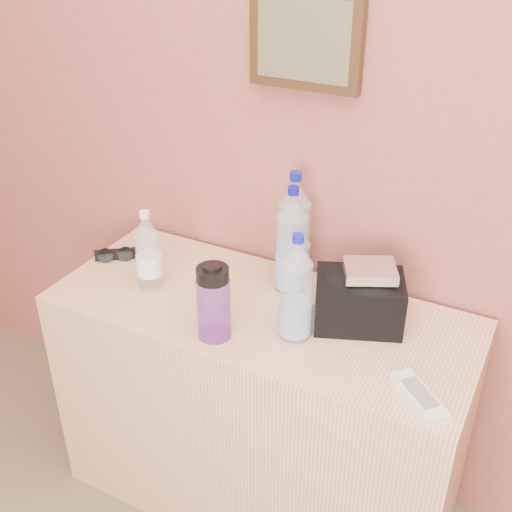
{
  "coord_description": "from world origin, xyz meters",
  "views": [
    {
      "loc": [
        0.12,
        0.46,
        1.74
      ],
      "look_at": [
        -0.53,
        1.71,
        0.91
      ],
      "focal_mm": 45.0,
      "sensor_mm": 36.0,
      "label": 1
    }
  ],
  "objects_px": {
    "ac_remote": "(419,397)",
    "toiletry_bag": "(359,298)",
    "pet_small": "(148,254)",
    "foil_packet": "(370,271)",
    "pet_large_b": "(292,246)",
    "dresser": "(260,408)",
    "nalgene_bottle": "(214,302)",
    "pet_large_c": "(294,234)",
    "pet_large_d": "(296,293)",
    "sunglasses": "(116,254)"
  },
  "relations": [
    {
      "from": "ac_remote",
      "to": "toiletry_bag",
      "type": "height_order",
      "value": "toiletry_bag"
    },
    {
      "from": "pet_small",
      "to": "foil_packet",
      "type": "relative_size",
      "value": 1.87
    },
    {
      "from": "pet_large_b",
      "to": "pet_small",
      "type": "distance_m",
      "value": 0.4
    },
    {
      "from": "dresser",
      "to": "nalgene_bottle",
      "type": "height_order",
      "value": "nalgene_bottle"
    },
    {
      "from": "pet_large_c",
      "to": "pet_large_d",
      "type": "distance_m",
      "value": 0.27
    },
    {
      "from": "pet_small",
      "to": "foil_packet",
      "type": "distance_m",
      "value": 0.62
    },
    {
      "from": "nalgene_bottle",
      "to": "ac_remote",
      "type": "xyz_separation_m",
      "value": [
        0.53,
        0.0,
        -0.09
      ]
    },
    {
      "from": "ac_remote",
      "to": "pet_large_c",
      "type": "bearing_deg",
      "value": -173.5
    },
    {
      "from": "pet_large_d",
      "to": "sunglasses",
      "type": "height_order",
      "value": "pet_large_d"
    },
    {
      "from": "pet_large_c",
      "to": "pet_small",
      "type": "xyz_separation_m",
      "value": [
        -0.34,
        -0.23,
        -0.04
      ]
    },
    {
      "from": "pet_large_b",
      "to": "ac_remote",
      "type": "xyz_separation_m",
      "value": [
        0.45,
        -0.29,
        -0.13
      ]
    },
    {
      "from": "pet_large_d",
      "to": "nalgene_bottle",
      "type": "distance_m",
      "value": 0.21
    },
    {
      "from": "sunglasses",
      "to": "toiletry_bag",
      "type": "height_order",
      "value": "toiletry_bag"
    },
    {
      "from": "pet_large_d",
      "to": "nalgene_bottle",
      "type": "height_order",
      "value": "pet_large_d"
    },
    {
      "from": "pet_large_b",
      "to": "foil_packet",
      "type": "height_order",
      "value": "pet_large_b"
    },
    {
      "from": "nalgene_bottle",
      "to": "ac_remote",
      "type": "bearing_deg",
      "value": 0.34
    },
    {
      "from": "pet_small",
      "to": "sunglasses",
      "type": "xyz_separation_m",
      "value": [
        -0.19,
        0.08,
        -0.09
      ]
    },
    {
      "from": "pet_large_b",
      "to": "pet_large_d",
      "type": "relative_size",
      "value": 1.08
    },
    {
      "from": "pet_large_d",
      "to": "sunglasses",
      "type": "distance_m",
      "value": 0.66
    },
    {
      "from": "dresser",
      "to": "foil_packet",
      "type": "height_order",
      "value": "foil_packet"
    },
    {
      "from": "pet_large_b",
      "to": "pet_large_d",
      "type": "height_order",
      "value": "pet_large_b"
    },
    {
      "from": "pet_large_b",
      "to": "pet_large_d",
      "type": "bearing_deg",
      "value": -62.29
    },
    {
      "from": "sunglasses",
      "to": "nalgene_bottle",
      "type": "bearing_deg",
      "value": -58.49
    },
    {
      "from": "pet_large_d",
      "to": "ac_remote",
      "type": "relative_size",
      "value": 1.75
    },
    {
      "from": "pet_large_c",
      "to": "pet_small",
      "type": "distance_m",
      "value": 0.41
    },
    {
      "from": "pet_large_d",
      "to": "foil_packet",
      "type": "distance_m",
      "value": 0.2
    },
    {
      "from": "pet_large_c",
      "to": "toiletry_bag",
      "type": "height_order",
      "value": "pet_large_c"
    },
    {
      "from": "pet_large_b",
      "to": "sunglasses",
      "type": "relative_size",
      "value": 2.49
    },
    {
      "from": "pet_large_d",
      "to": "foil_packet",
      "type": "relative_size",
      "value": 2.29
    },
    {
      "from": "dresser",
      "to": "pet_large_c",
      "type": "height_order",
      "value": "pet_large_c"
    },
    {
      "from": "dresser",
      "to": "sunglasses",
      "type": "bearing_deg",
      "value": 176.58
    },
    {
      "from": "pet_small",
      "to": "nalgene_bottle",
      "type": "bearing_deg",
      "value": -22.0
    },
    {
      "from": "pet_large_c",
      "to": "pet_small",
      "type": "height_order",
      "value": "pet_large_c"
    },
    {
      "from": "pet_small",
      "to": "dresser",
      "type": "bearing_deg",
      "value": 7.75
    },
    {
      "from": "pet_large_d",
      "to": "pet_small",
      "type": "bearing_deg",
      "value": 177.63
    },
    {
      "from": "dresser",
      "to": "foil_packet",
      "type": "relative_size",
      "value": 9.15
    },
    {
      "from": "pet_large_d",
      "to": "nalgene_bottle",
      "type": "relative_size",
      "value": 1.4
    },
    {
      "from": "dresser",
      "to": "pet_large_d",
      "type": "bearing_deg",
      "value": -26.01
    },
    {
      "from": "pet_large_c",
      "to": "foil_packet",
      "type": "bearing_deg",
      "value": -23.8
    },
    {
      "from": "nalgene_bottle",
      "to": "foil_packet",
      "type": "distance_m",
      "value": 0.4
    },
    {
      "from": "ac_remote",
      "to": "foil_packet",
      "type": "height_order",
      "value": "foil_packet"
    },
    {
      "from": "sunglasses",
      "to": "foil_packet",
      "type": "distance_m",
      "value": 0.81
    },
    {
      "from": "pet_large_d",
      "to": "toiletry_bag",
      "type": "bearing_deg",
      "value": 46.14
    },
    {
      "from": "ac_remote",
      "to": "foil_packet",
      "type": "relative_size",
      "value": 1.31
    },
    {
      "from": "nalgene_bottle",
      "to": "foil_packet",
      "type": "relative_size",
      "value": 1.64
    },
    {
      "from": "pet_large_c",
      "to": "nalgene_bottle",
      "type": "bearing_deg",
      "value": -100.49
    },
    {
      "from": "sunglasses",
      "to": "toiletry_bag",
      "type": "xyz_separation_m",
      "value": [
        0.77,
        0.03,
        0.06
      ]
    },
    {
      "from": "pet_large_c",
      "to": "ac_remote",
      "type": "distance_m",
      "value": 0.59
    },
    {
      "from": "pet_small",
      "to": "ac_remote",
      "type": "relative_size",
      "value": 1.43
    },
    {
      "from": "pet_large_d",
      "to": "pet_small",
      "type": "xyz_separation_m",
      "value": [
        -0.46,
        0.02,
        -0.02
      ]
    }
  ]
}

